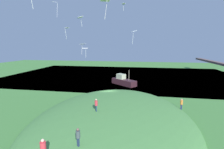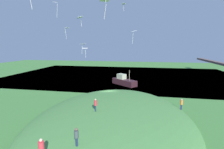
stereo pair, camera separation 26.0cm
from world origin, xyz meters
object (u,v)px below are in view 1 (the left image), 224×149
object	(u,v)px
boat_on_lake	(123,81)
person_on_hilltop	(182,103)
kite_7	(124,4)
mooring_post	(124,93)
person_near_shore	(96,103)
kite_6	(80,18)
kite_13	(83,45)
kite_12	(55,4)
kite_4	(67,29)
person_walking_path	(78,135)
kite_3	(133,32)
kite_2	(105,1)
kite_8	(85,49)
person_watching_kites	(43,147)

from	to	relation	value
boat_on_lake	person_on_hilltop	xyz separation A→B (m)	(18.09, 10.85, 0.85)
kite_7	mooring_post	world-z (taller)	kite_7
person_near_shore	kite_6	distance (m)	11.92
kite_13	kite_12	bearing A→B (deg)	-9.40
kite_4	kite_12	bearing A→B (deg)	-18.79
person_walking_path	kite_3	distance (m)	16.87
person_near_shore	kite_3	bearing A→B (deg)	120.75
person_near_shore	kite_4	size ratio (longest dim) A/B	0.93
person_walking_path	kite_6	distance (m)	15.66
boat_on_lake	kite_3	world-z (taller)	kite_3
boat_on_lake	person_on_hilltop	distance (m)	21.11
kite_12	kite_7	bearing A→B (deg)	130.10
person_walking_path	mooring_post	distance (m)	21.98
kite_2	kite_4	world-z (taller)	kite_2
kite_8	kite_12	size ratio (longest dim) A/B	0.69
kite_13	mooring_post	distance (m)	13.30
kite_12	kite_4	bearing A→B (deg)	161.21
kite_3	kite_8	size ratio (longest dim) A/B	1.29
person_on_hilltop	person_watching_kites	xyz separation A→B (m)	(14.97, -13.82, 0.76)
person_on_hilltop	person_watching_kites	bearing A→B (deg)	47.87
kite_2	kite_13	distance (m)	13.79
person_watching_kites	kite_6	bearing A→B (deg)	162.90
kite_4	kite_6	distance (m)	4.74
kite_7	kite_3	bearing A→B (deg)	20.71
person_watching_kites	kite_2	bearing A→B (deg)	140.73
kite_6	kite_8	size ratio (longest dim) A/B	0.89
person_watching_kites	kite_3	world-z (taller)	kite_3
person_on_hilltop	kite_12	world-z (taller)	kite_12
kite_2	mooring_post	world-z (taller)	kite_2
kite_13	kite_8	bearing A→B (deg)	22.99
kite_6	mooring_post	world-z (taller)	kite_6
kite_8	person_watching_kites	bearing A→B (deg)	4.77
person_on_hilltop	kite_3	xyz separation A→B (m)	(0.03, -7.59, 10.71)
kite_2	kite_7	distance (m)	11.24
person_walking_path	kite_2	xyz separation A→B (m)	(-7.96, 0.78, 12.80)
kite_7	mooring_post	bearing A→B (deg)	179.92
kite_6	kite_8	xyz separation A→B (m)	(-2.29, -0.21, -4.28)
kite_13	boat_on_lake	bearing A→B (deg)	151.45
person_walking_path	kite_6	size ratio (longest dim) A/B	1.25
person_on_hilltop	kite_8	distance (m)	17.12
kite_3	kite_13	distance (m)	11.67
person_walking_path	kite_12	size ratio (longest dim) A/B	0.76
kite_3	kite_12	xyz separation A→B (m)	(2.09, -11.36, 4.00)
person_near_shore	person_walking_path	world-z (taller)	person_near_shore
person_on_hilltop	kite_6	xyz separation A→B (m)	(3.08, -14.80, 12.49)
person_walking_path	kite_2	bearing A→B (deg)	106.87
kite_6	kite_13	world-z (taller)	kite_6
mooring_post	kite_4	bearing A→B (deg)	-44.99
kite_6	kite_7	distance (m)	10.69
boat_on_lake	person_on_hilltop	world-z (taller)	boat_on_lake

